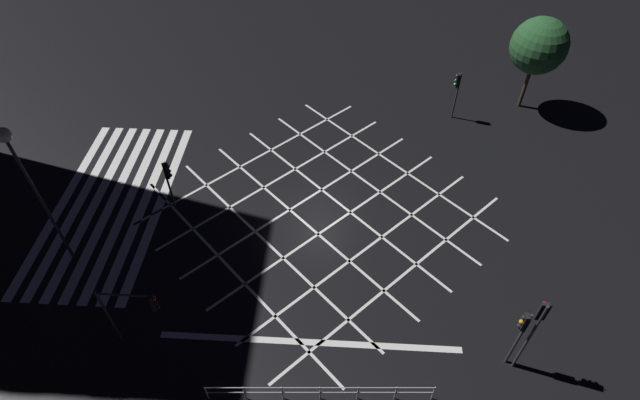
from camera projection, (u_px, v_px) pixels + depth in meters
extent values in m
plane|color=black|center=(320.00, 211.00, 27.17)|extent=(200.00, 200.00, 0.00)
cube|color=silver|center=(160.00, 204.00, 27.52)|extent=(13.18, 0.50, 0.01)
cube|color=silver|center=(144.00, 204.00, 27.56)|extent=(13.18, 0.50, 0.01)
cube|color=silver|center=(128.00, 203.00, 27.59)|extent=(13.18, 0.50, 0.01)
cube|color=silver|center=(112.00, 202.00, 27.63)|extent=(13.18, 0.50, 0.01)
cube|color=silver|center=(96.00, 202.00, 27.66)|extent=(13.18, 0.50, 0.01)
cube|color=silver|center=(80.00, 201.00, 27.70)|extent=(13.18, 0.50, 0.01)
cube|color=silver|center=(64.00, 200.00, 27.73)|extent=(13.18, 0.50, 0.01)
cube|color=silver|center=(231.00, 269.00, 24.46)|extent=(11.49, 11.49, 0.01)
cube|color=silver|center=(256.00, 158.00, 30.21)|extent=(11.49, 11.49, 0.01)
cube|color=silver|center=(269.00, 244.00, 25.54)|extent=(11.49, 11.49, 0.01)
cube|color=silver|center=(280.00, 178.00, 29.00)|extent=(11.49, 11.49, 0.01)
cube|color=silver|center=(304.00, 222.00, 26.63)|extent=(11.49, 11.49, 0.01)
cube|color=silver|center=(306.00, 200.00, 27.78)|extent=(11.49, 11.49, 0.01)
cube|color=silver|center=(336.00, 201.00, 27.71)|extent=(11.49, 11.49, 0.01)
cube|color=silver|center=(335.00, 223.00, 26.56)|extent=(11.49, 11.49, 0.01)
cube|color=silver|center=(365.00, 181.00, 28.80)|extent=(11.49, 11.49, 0.01)
cube|color=silver|center=(366.00, 249.00, 25.35)|extent=(11.49, 11.49, 0.01)
cube|color=silver|center=(393.00, 163.00, 29.89)|extent=(11.49, 11.49, 0.01)
cube|color=silver|center=(400.00, 277.00, 24.13)|extent=(11.49, 11.49, 0.01)
cube|color=silver|center=(310.00, 342.00, 21.74)|extent=(0.30, 13.18, 0.01)
cylinder|color=#2D2D30|center=(110.00, 318.00, 20.42)|extent=(0.11, 0.11, 3.82)
cylinder|color=#2D2D30|center=(123.00, 295.00, 19.11)|extent=(0.09, 2.12, 0.09)
cube|color=black|center=(153.00, 303.00, 19.39)|extent=(0.28, 0.16, 0.90)
sphere|color=red|center=(154.00, 299.00, 19.17)|extent=(0.18, 0.18, 0.18)
sphere|color=black|center=(156.00, 303.00, 19.39)|extent=(0.18, 0.18, 0.18)
sphere|color=black|center=(158.00, 307.00, 19.61)|extent=(0.18, 0.18, 0.18)
cube|color=black|center=(151.00, 303.00, 19.40)|extent=(0.36, 0.02, 0.98)
cylinder|color=#2D2D30|center=(456.00, 96.00, 31.91)|extent=(0.11, 0.11, 3.31)
cube|color=black|center=(458.00, 80.00, 31.09)|extent=(0.28, 0.16, 0.90)
sphere|color=black|center=(457.00, 76.00, 30.88)|extent=(0.18, 0.18, 0.18)
sphere|color=black|center=(456.00, 80.00, 31.10)|extent=(0.18, 0.18, 0.18)
sphere|color=green|center=(455.00, 84.00, 31.31)|extent=(0.18, 0.18, 0.18)
cube|color=black|center=(459.00, 80.00, 31.09)|extent=(0.36, 0.02, 0.98)
cylinder|color=#2D2D30|center=(518.00, 340.00, 19.79)|extent=(0.11, 0.11, 3.71)
cube|color=black|center=(524.00, 322.00, 18.82)|extent=(0.28, 0.16, 0.90)
sphere|color=black|center=(524.00, 318.00, 18.61)|extent=(0.18, 0.18, 0.18)
sphere|color=orange|center=(521.00, 322.00, 18.83)|extent=(0.18, 0.18, 0.18)
sphere|color=black|center=(519.00, 326.00, 19.04)|extent=(0.18, 0.18, 0.18)
cube|color=black|center=(527.00, 322.00, 18.82)|extent=(0.36, 0.02, 0.98)
cylinder|color=#2D2D30|center=(529.00, 339.00, 19.36)|extent=(0.11, 0.11, 4.57)
cube|color=black|center=(542.00, 311.00, 18.17)|extent=(0.16, 0.28, 0.90)
sphere|color=red|center=(544.00, 304.00, 18.03)|extent=(0.18, 0.18, 0.18)
sphere|color=black|center=(542.00, 308.00, 18.24)|extent=(0.18, 0.18, 0.18)
sphere|color=black|center=(539.00, 313.00, 18.46)|extent=(0.18, 0.18, 0.18)
cube|color=black|center=(543.00, 313.00, 18.10)|extent=(0.02, 0.36, 0.98)
cylinder|color=#2D2D30|center=(169.00, 187.00, 26.14)|extent=(0.11, 0.11, 3.28)
cube|color=black|center=(167.00, 171.00, 25.32)|extent=(0.28, 0.16, 0.90)
sphere|color=red|center=(168.00, 167.00, 25.10)|extent=(0.18, 0.18, 0.18)
sphere|color=black|center=(169.00, 171.00, 25.31)|extent=(0.18, 0.18, 0.18)
sphere|color=black|center=(171.00, 175.00, 25.53)|extent=(0.18, 0.18, 0.18)
cube|color=black|center=(165.00, 171.00, 25.32)|extent=(0.36, 0.02, 0.98)
cylinder|color=#2D2D30|center=(44.00, 206.00, 22.21)|extent=(0.14, 0.14, 7.62)
sphere|color=#F4EAC6|center=(3.00, 135.00, 19.34)|extent=(0.62, 0.62, 0.62)
cylinder|color=#38281C|center=(525.00, 86.00, 32.87)|extent=(0.24, 0.24, 3.14)
sphere|color=#235128|center=(539.00, 46.00, 30.80)|extent=(3.51, 3.51, 3.51)
cylinder|color=#B7B7BC|center=(207.00, 393.00, 19.65)|extent=(0.05, 0.05, 1.05)
cylinder|color=#B7B7BC|center=(245.00, 393.00, 19.65)|extent=(0.05, 0.05, 1.05)
cylinder|color=#B7B7BC|center=(282.00, 393.00, 19.65)|extent=(0.05, 0.05, 1.05)
cylinder|color=#B7B7BC|center=(320.00, 393.00, 19.65)|extent=(0.05, 0.05, 1.05)
cylinder|color=#B7B7BC|center=(358.00, 393.00, 19.65)|extent=(0.05, 0.05, 1.05)
cylinder|color=#B7B7BC|center=(395.00, 393.00, 19.65)|extent=(0.05, 0.05, 1.05)
cylinder|color=#B7B7BC|center=(433.00, 393.00, 19.65)|extent=(0.05, 0.05, 1.05)
cylinder|color=#B7B7BC|center=(320.00, 388.00, 19.30)|extent=(0.54, 8.93, 0.04)
cylinder|color=#B7B7BC|center=(320.00, 392.00, 19.61)|extent=(0.54, 8.93, 0.04)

